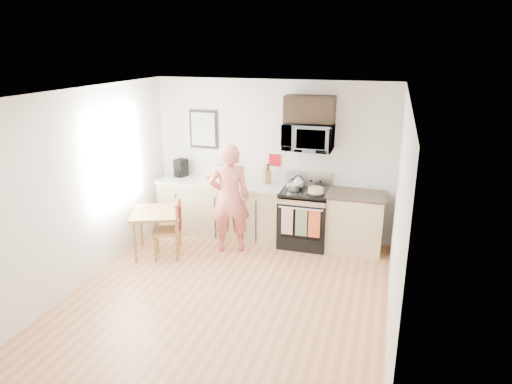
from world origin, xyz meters
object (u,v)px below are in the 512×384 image
(microwave, at_px, (308,137))
(chair, at_px, (174,222))
(person, at_px, (229,198))
(cake, at_px, (316,191))
(range, at_px, (304,219))
(dining_table, at_px, (157,216))

(microwave, xyz_separation_m, chair, (-1.78, -1.14, -1.17))
(person, relative_size, cake, 5.98)
(range, bearing_deg, microwave, 90.06)
(person, bearing_deg, microwave, -171.51)
(microwave, bearing_deg, person, -149.05)
(microwave, height_order, dining_table, microwave)
(chair, height_order, cake, cake)
(microwave, height_order, chair, microwave)
(microwave, distance_m, dining_table, 2.63)
(microwave, bearing_deg, range, -89.94)
(range, relative_size, dining_table, 1.39)
(chair, distance_m, cake, 2.20)
(microwave, xyz_separation_m, cake, (0.18, -0.23, -0.79))
(cake, bearing_deg, microwave, 129.07)
(chair, bearing_deg, cake, 1.06)
(range, height_order, cake, range)
(microwave, bearing_deg, cake, -50.93)
(range, relative_size, microwave, 1.53)
(range, distance_m, chair, 2.07)
(range, xyz_separation_m, dining_table, (-2.10, -0.99, 0.18))
(range, xyz_separation_m, person, (-1.08, -0.54, 0.43))
(person, xyz_separation_m, cake, (1.26, 0.42, 0.11))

